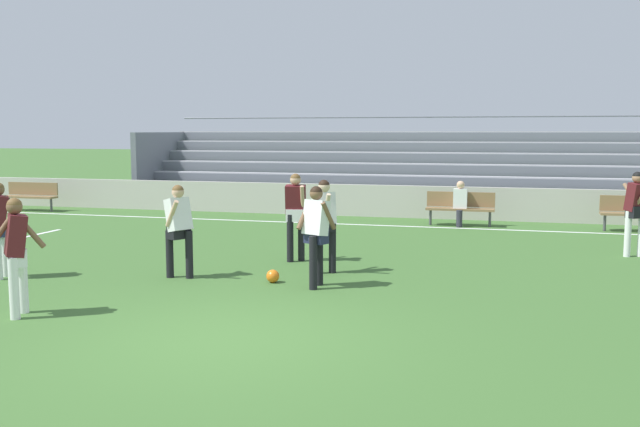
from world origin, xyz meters
TOP-DOWN VIEW (x-y plane):
  - ground_plane at (0.00, 0.00)m, footprint 160.00×160.00m
  - field_line_sideline at (0.00, 10.64)m, footprint 44.00×0.12m
  - field_line_penalty_mark at (-7.82, 5.51)m, footprint 0.12×4.40m
  - sideline_wall at (0.00, 12.51)m, footprint 48.00×0.16m
  - bleacher_stand at (0.62, 15.45)m, footprint 19.33×4.21m
  - bench_centre_sideline at (6.50, 11.16)m, footprint 1.80×0.40m
  - bench_near_wall_gap at (2.10, 11.16)m, footprint 1.80×0.40m
  - bench_far_left at (-11.30, 11.16)m, footprint 1.80×0.40m
  - spectator_seated at (2.10, 11.05)m, footprint 0.36×0.42m
  - player_white_wide_right at (0.34, 3.03)m, footprint 0.63×0.46m
  - player_white_on_ball at (0.18, 4.15)m, footprint 0.48×0.63m
  - player_dark_pressing_high at (-3.12, 0.27)m, footprint 0.72×0.48m
  - player_dark_overlapping at (-5.08, 2.31)m, footprint 0.61×0.49m
  - player_dark_trailing_run at (5.80, 7.37)m, footprint 0.48×0.70m
  - player_white_dropping_back at (-2.13, 3.12)m, footprint 0.49×0.66m
  - player_dark_deep_cover at (-0.64, 5.10)m, footprint 0.45×0.46m
  - soccer_ball at (-0.45, 3.17)m, footprint 0.22×0.22m

SIDE VIEW (x-z plane):
  - ground_plane at x=0.00m, z-range 0.00..0.00m
  - field_line_sideline at x=0.00m, z-range 0.00..0.01m
  - field_line_penalty_mark at x=-7.82m, z-range 0.00..0.01m
  - soccer_ball at x=-0.45m, z-range 0.00..0.22m
  - sideline_wall at x=0.00m, z-range 0.00..0.94m
  - bench_centre_sideline at x=6.50m, z-range 0.10..1.00m
  - bench_near_wall_gap at x=2.10m, z-range 0.10..1.00m
  - bench_far_left at x=-11.30m, z-range 0.10..1.00m
  - spectator_seated at x=2.10m, z-range 0.10..1.31m
  - player_white_dropping_back at x=-2.13m, z-range 0.15..1.76m
  - player_dark_pressing_high at x=-3.12m, z-range 0.15..1.78m
  - player_white_wide_right at x=0.34m, z-range 0.15..1.80m
  - player_dark_overlapping at x=-5.08m, z-range 0.16..1.81m
  - player_white_on_ball at x=0.18m, z-range 0.16..1.83m
  - player_dark_deep_cover at x=-0.64m, z-range 0.17..1.88m
  - player_dark_trailing_run at x=5.80m, z-range 0.17..1.89m
  - bleacher_stand at x=0.62m, z-range -0.21..2.85m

